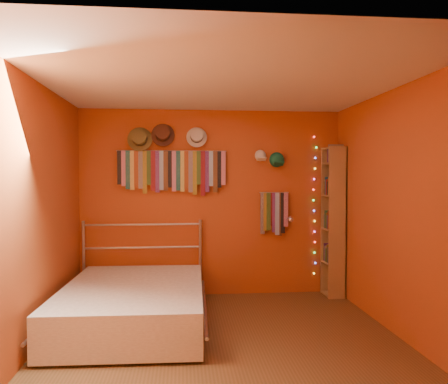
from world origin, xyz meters
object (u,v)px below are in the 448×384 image
object	(u,v)px
tie_rack	(172,170)
bed	(134,304)
reading_lamp	(290,219)
bookshelf	(336,220)

from	to	relation	value
tie_rack	bed	distance (m)	1.88
tie_rack	bed	size ratio (longest dim) A/B	0.67
tie_rack	bed	world-z (taller)	tie_rack
reading_lamp	bed	distance (m)	2.30
tie_rack	bookshelf	world-z (taller)	bookshelf
bookshelf	bed	size ratio (longest dim) A/B	0.93
tie_rack	bed	bearing A→B (deg)	-109.53
reading_lamp	tie_rack	bearing A→B (deg)	173.92
tie_rack	bed	xyz separation A→B (m)	(-0.39, -1.11, -1.46)
tie_rack	bookshelf	bearing A→B (deg)	-4.06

